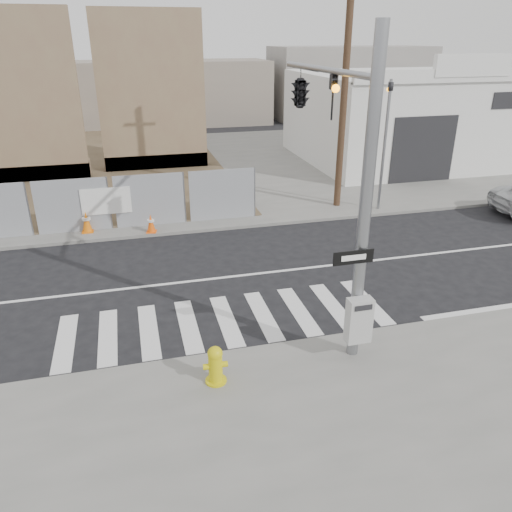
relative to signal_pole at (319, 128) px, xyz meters
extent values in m
plane|color=black|center=(-2.49, 2.05, -4.78)|extent=(100.00, 100.00, 0.00)
cube|color=slate|center=(-2.49, 16.05, -4.72)|extent=(50.00, 20.00, 0.12)
cylinder|color=gray|center=(0.01, -2.75, -1.16)|extent=(0.26, 0.26, 7.00)
cylinder|color=gray|center=(0.01, -0.15, 1.34)|extent=(0.14, 5.20, 0.14)
cube|color=#B2B2AF|center=(-0.04, -3.03, -3.64)|extent=(0.55, 0.30, 1.05)
cube|color=black|center=(-0.24, -2.91, -2.16)|extent=(0.90, 0.03, 0.30)
cube|color=silver|center=(-0.24, -2.93, -2.16)|extent=(0.55, 0.01, 0.12)
imported|color=black|center=(0.01, -0.75, 0.79)|extent=(0.16, 0.20, 1.00)
imported|color=black|center=(0.01, 1.45, 0.79)|extent=(0.53, 2.48, 1.00)
cylinder|color=gray|center=(5.51, 6.65, -2.06)|extent=(0.12, 0.12, 5.20)
imported|color=black|center=(5.51, 6.65, 0.44)|extent=(0.16, 0.20, 1.00)
cube|color=brown|center=(-9.49, 15.05, -0.66)|extent=(6.00, 0.50, 8.00)
cube|color=brown|center=(-9.49, 15.45, -4.26)|extent=(6.00, 1.30, 0.80)
cube|color=brown|center=(-2.99, 16.05, -0.66)|extent=(5.50, 0.50, 8.00)
cube|color=brown|center=(-2.99, 16.45, -4.26)|extent=(5.50, 1.30, 0.80)
cube|color=silver|center=(11.51, 15.05, -2.26)|extent=(12.00, 10.00, 4.80)
cube|color=silver|center=(11.51, 10.05, 0.34)|extent=(12.00, 0.30, 0.60)
cube|color=silver|center=(11.51, 10.00, 0.79)|extent=(4.00, 0.30, 1.00)
cube|color=black|center=(9.51, 10.03, -3.06)|extent=(3.40, 0.06, 3.20)
cylinder|color=#462F20|center=(4.01, 7.55, 0.34)|extent=(0.28, 0.28, 10.00)
cylinder|color=#CBBE0B|center=(-3.24, -3.02, -4.64)|extent=(0.49, 0.49, 0.05)
cylinder|color=#CBBE0B|center=(-3.24, -3.02, -4.32)|extent=(0.32, 0.32, 0.68)
sphere|color=#CBBE0B|center=(-3.24, -3.02, -3.96)|extent=(0.32, 0.32, 0.32)
cylinder|color=#CBBE0B|center=(-3.42, -3.02, -4.25)|extent=(0.17, 0.14, 0.12)
cylinder|color=#CBBE0B|center=(-3.06, -3.02, -4.25)|extent=(0.17, 0.14, 0.12)
cube|color=orange|center=(-6.28, 6.89, -4.64)|extent=(0.42, 0.42, 0.03)
cone|color=orange|center=(-6.28, 6.89, -4.26)|extent=(0.37, 0.37, 0.80)
cylinder|color=silver|center=(-6.28, 6.89, -4.14)|extent=(0.31, 0.31, 0.09)
cube|color=#F6580C|center=(-3.97, 6.27, -4.65)|extent=(0.43, 0.43, 0.03)
cone|color=#F6580C|center=(-3.97, 6.27, -4.31)|extent=(0.38, 0.38, 0.70)
cylinder|color=silver|center=(-3.97, 6.27, -4.21)|extent=(0.27, 0.27, 0.08)
camera|label=1|loc=(-4.59, -11.54, 2.05)|focal=35.00mm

